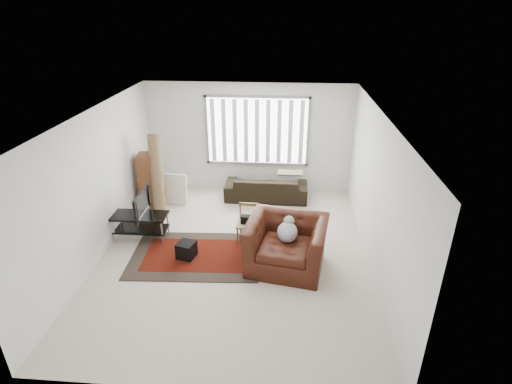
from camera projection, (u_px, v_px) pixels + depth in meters
room at (238, 158)px, 7.35m from camera, size 6.00×6.02×2.71m
persian_rug at (196, 255)px, 7.59m from camera, size 2.49×1.73×0.02m
tv_stand at (141, 221)px, 7.99m from camera, size 1.08×0.49×0.54m
tv at (138, 204)px, 7.82m from camera, size 0.11×0.88×0.50m
subwoofer at (186, 250)px, 7.46m from camera, size 0.38×0.38×0.31m
moving_boxes at (151, 184)px, 9.13m from camera, size 0.58×0.54×1.31m
white_flatpack at (175, 189)px, 9.44m from camera, size 0.59×0.26×0.73m
rolled_rug at (157, 175)px, 8.84m from camera, size 0.46×0.81×1.81m
sofa at (266, 184)px, 9.65m from camera, size 1.99×0.88×0.76m
side_chair at (248, 222)px, 7.92m from camera, size 0.43×0.43×0.76m
armchair at (286, 241)px, 7.09m from camera, size 1.58×1.43×1.03m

